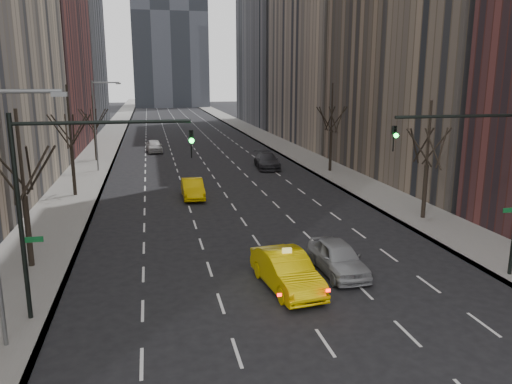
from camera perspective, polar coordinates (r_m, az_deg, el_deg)
sidewalk_left at (r=78.32m, az=-16.70°, el=5.52°), size 4.50×320.00×0.15m
sidewalk_right at (r=80.14m, az=1.12°, el=6.21°), size 4.50×320.00×0.15m
tree_lw_b at (r=26.84m, az=-24.94°, el=-0.48°), size 3.36×3.50×7.82m
tree_lw_c at (r=42.30m, az=-20.34°, el=4.84°), size 3.36×3.50×8.74m
tree_lw_d at (r=60.11m, az=-17.96°, el=6.71°), size 3.36×3.50×7.36m
tree_rw_b at (r=34.96m, az=18.92°, el=2.89°), size 3.36×3.50×7.82m
tree_rw_c at (r=51.04m, az=8.59°, el=6.74°), size 3.36×3.50×8.74m
traffic_mast_left at (r=20.15m, az=-21.04°, el=0.93°), size 6.69×0.39×8.00m
traffic_mast_right at (r=24.90m, az=25.18°, el=2.70°), size 6.69×0.39×8.00m
streetlight_near at (r=18.58m, az=-27.25°, el=-0.19°), size 2.83×0.22×9.00m
streetlight_far at (r=52.88m, az=-17.59°, el=8.22°), size 2.83×0.22×9.00m
taxi_sedan at (r=22.89m, az=3.52°, el=-8.96°), size 2.45×5.38×1.71m
silver_sedan_ahead at (r=24.95m, az=9.34°, el=-7.38°), size 2.00×4.72×1.59m
far_taxi at (r=40.13m, az=-7.25°, el=0.40°), size 1.63×4.66×1.53m
far_suv_grey at (r=53.09m, az=1.25°, el=3.61°), size 2.72×5.79×1.63m
far_car_white at (r=66.06m, az=-11.56°, el=5.17°), size 2.29×4.87×1.61m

